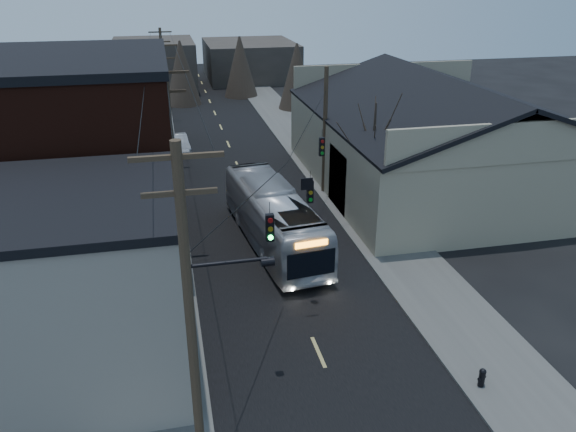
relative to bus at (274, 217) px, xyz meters
name	(u,v)px	position (x,y,z in m)	size (l,w,h in m)	color
road_surface	(241,174)	(-0.15, 12.04, -1.61)	(9.00, 110.00, 0.02)	black
sidewalk_left	(153,180)	(-6.65, 12.04, -1.56)	(4.00, 110.00, 0.12)	#474744
sidewalk_right	(324,167)	(6.35, 12.04, -1.56)	(4.00, 110.00, 0.12)	#474744
building_clapboard	(72,290)	(-9.15, -8.96, 1.88)	(8.00, 8.00, 7.00)	gray
building_brick	(75,160)	(-10.15, 2.04, 3.38)	(10.00, 12.00, 10.00)	black
building_left_far	(110,116)	(-9.65, 18.04, 1.88)	(9.00, 14.00, 7.00)	#312C27
warehouse	(434,147)	(12.85, 7.04, 1.08)	(16.16, 20.60, 7.73)	gray
building_far_left	(154,65)	(-6.15, 47.04, 1.38)	(10.00, 12.00, 6.00)	#312C27
building_far_right	(250,60)	(6.85, 52.04, 0.88)	(12.00, 14.00, 5.00)	#312C27
bare_tree	(372,163)	(6.35, 2.04, 1.98)	(0.40, 0.40, 7.20)	black
utility_lines	(201,132)	(-3.26, 6.19, 3.33)	(11.24, 45.28, 10.50)	#382B1E
bus	(274,217)	(0.00, 0.00, 0.00)	(2.72, 11.64, 3.24)	#A5AAB1
parked_car	(179,143)	(-4.45, 18.87, -0.92)	(1.47, 4.23, 1.39)	#A2A4AA
fire_hydrant	(482,377)	(5.10, -13.26, -1.10)	(0.36, 0.26, 0.75)	black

